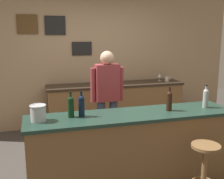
{
  "coord_description": "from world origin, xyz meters",
  "views": [
    {
      "loc": [
        -1.13,
        -3.48,
        1.91
      ],
      "look_at": [
        -0.02,
        0.45,
        1.05
      ],
      "focal_mm": 44.63,
      "sensor_mm": 36.0,
      "label": 1
    }
  ],
  "objects": [
    {
      "name": "ground_plane",
      "position": [
        0.0,
        0.0,
        0.0
      ],
      "size": [
        10.0,
        10.0,
        0.0
      ],
      "primitive_type": "plane",
      "color": "#423D38"
    },
    {
      "name": "back_wall",
      "position": [
        -0.01,
        2.03,
        1.41
      ],
      "size": [
        6.0,
        0.09,
        2.8
      ],
      "color": "tan",
      "rests_on": "ground_plane"
    },
    {
      "name": "bar_counter",
      "position": [
        0.0,
        -0.4,
        0.46
      ],
      "size": [
        2.59,
        0.6,
        0.92
      ],
      "color": "brown",
      "rests_on": "ground_plane"
    },
    {
      "name": "side_counter",
      "position": [
        0.4,
        1.65,
        0.45
      ],
      "size": [
        2.68,
        0.56,
        0.9
      ],
      "color": "brown",
      "rests_on": "ground_plane"
    },
    {
      "name": "bartender",
      "position": [
        -0.07,
        0.55,
        0.94
      ],
      "size": [
        0.52,
        0.21,
        1.62
      ],
      "color": "#384766",
      "rests_on": "ground_plane"
    },
    {
      "name": "bar_stool",
      "position": [
        0.65,
        -0.99,
        0.46
      ],
      "size": [
        0.32,
        0.32,
        0.68
      ],
      "color": "brown",
      "rests_on": "ground_plane"
    },
    {
      "name": "wine_bottle_a",
      "position": [
        -0.74,
        -0.34,
        1.06
      ],
      "size": [
        0.07,
        0.07,
        0.31
      ],
      "color": "black",
      "rests_on": "bar_counter"
    },
    {
      "name": "wine_bottle_b",
      "position": [
        -0.62,
        -0.34,
        1.06
      ],
      "size": [
        0.07,
        0.07,
        0.31
      ],
      "color": "black",
      "rests_on": "bar_counter"
    },
    {
      "name": "wine_bottle_c",
      "position": [
        0.49,
        -0.4,
        1.06
      ],
      "size": [
        0.07,
        0.07,
        0.31
      ],
      "color": "black",
      "rests_on": "bar_counter"
    },
    {
      "name": "wine_bottle_d",
      "position": [
        1.02,
        -0.4,
        1.06
      ],
      "size": [
        0.07,
        0.07,
        0.31
      ],
      "color": "#999E99",
      "rests_on": "bar_counter"
    },
    {
      "name": "ice_bucket",
      "position": [
        -1.11,
        -0.39,
        1.02
      ],
      "size": [
        0.19,
        0.19,
        0.19
      ],
      "color": "#B7BABF",
      "rests_on": "bar_counter"
    },
    {
      "name": "wine_glass_a",
      "position": [
        0.23,
        1.55,
        1.01
      ],
      "size": [
        0.07,
        0.07,
        0.16
      ],
      "color": "silver",
      "rests_on": "side_counter"
    },
    {
      "name": "wine_glass_b",
      "position": [
        1.35,
        1.71,
        1.01
      ],
      "size": [
        0.07,
        0.07,
        0.16
      ],
      "color": "silver",
      "rests_on": "side_counter"
    },
    {
      "name": "coffee_mug",
      "position": [
        1.49,
        1.63,
        0.95
      ],
      "size": [
        0.12,
        0.08,
        0.09
      ],
      "color": "silver",
      "rests_on": "side_counter"
    }
  ]
}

